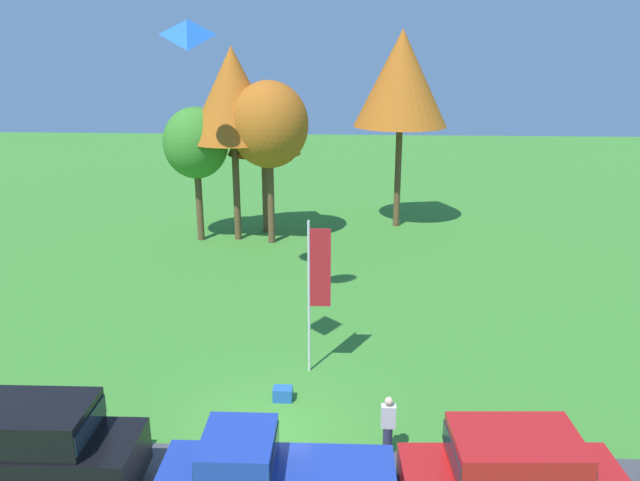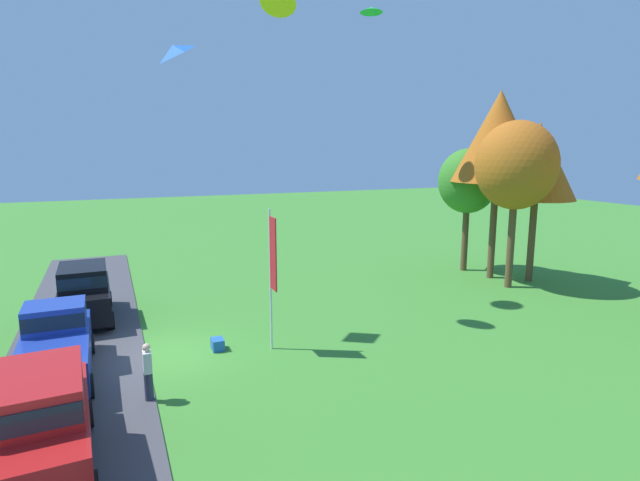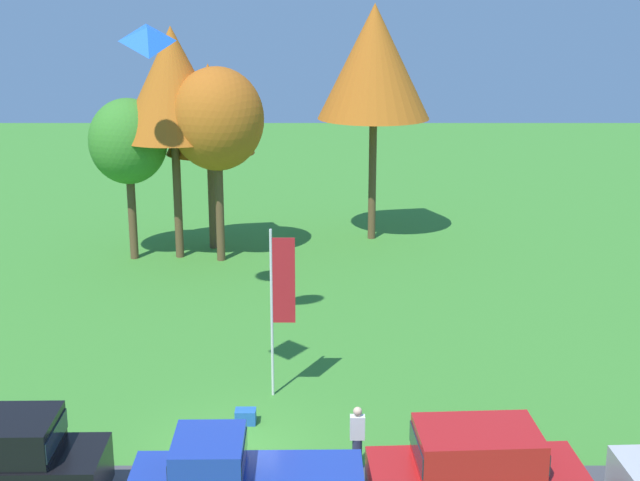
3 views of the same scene
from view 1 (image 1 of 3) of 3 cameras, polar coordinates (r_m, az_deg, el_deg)
The scene contains 13 objects.
ground_plane at distance 17.48m, azimuth -4.94°, elevation -17.33°, with size 120.00×120.00×0.00m, color #3D842D.
car_suv_mid_row at distance 16.11m, azimuth -24.49°, elevation -16.80°, with size 4.64×2.12×2.28m.
car_pickup_far_end at distance 14.21m, azimuth -4.78°, elevation -21.07°, with size 5.03×2.10×2.14m.
car_suv_near_entrance at distance 14.50m, azimuth 17.17°, elevation -20.07°, with size 4.70×2.25×2.28m.
person_on_lawn at distance 16.26m, azimuth 6.23°, elevation -16.58°, with size 0.36×0.24×1.71m.
tree_far_left at distance 33.05m, azimuth -11.29°, elevation 8.67°, with size 3.33×3.33×7.03m.
tree_lone_near at distance 32.57m, azimuth -7.99°, elevation 13.03°, with size 4.73×4.73×10.00m.
tree_far_right at distance 33.91m, azimuth -5.19°, elevation 11.13°, with size 3.95×3.95×8.34m.
tree_left_of_center at distance 31.91m, azimuth -4.68°, elevation 10.46°, with size 3.97×3.97×8.37m.
tree_center_back at distance 35.14m, azimuth 7.46°, elevation 14.45°, with size 5.15×5.15×10.87m.
flag_banner at distance 19.05m, azimuth -0.33°, elevation -3.47°, with size 0.71×0.08×4.99m.
cooler_box at distance 18.82m, azimuth -3.43°, elevation -13.82°, with size 0.56×0.40×0.40m, color blue.
kite_diamond_mid_center at distance 15.75m, azimuth -12.08°, elevation 18.44°, with size 0.97×1.08×0.35m, color blue.
Camera 1 is at (2.22, -14.24, 9.91)m, focal length 35.00 mm.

